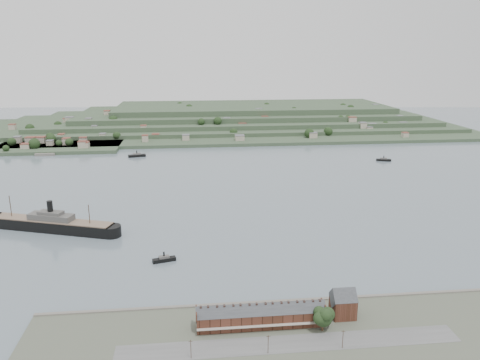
{
  "coord_description": "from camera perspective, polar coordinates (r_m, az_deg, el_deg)",
  "views": [
    {
      "loc": [
        -37.87,
        -343.4,
        116.42
      ],
      "look_at": [
        2.3,
        30.0,
        12.46
      ],
      "focal_mm": 35.0,
      "sensor_mm": 36.0,
      "label": 1
    }
  ],
  "objects": [
    {
      "name": "fig_tree",
      "position": [
        207.43,
        10.19,
        -16.08
      ],
      "size": [
        9.85,
        8.53,
        10.99
      ],
      "color": "#3D2B1C",
      "rests_on": "ground"
    },
    {
      "name": "gabled_building",
      "position": [
        219.48,
        12.45,
        -14.47
      ],
      "size": [
        10.4,
        10.18,
        14.09
      ],
      "color": "#422417",
      "rests_on": "ground"
    },
    {
      "name": "steamship",
      "position": [
        340.74,
        -22.57,
        -4.92
      ],
      "size": [
        100.3,
        44.06,
        24.92
      ],
      "color": "black",
      "rests_on": "ground"
    },
    {
      "name": "far_peninsula",
      "position": [
        746.79,
        -1.04,
        7.42
      ],
      "size": [
        760.0,
        309.0,
        30.0
      ],
      "color": "#324830",
      "rests_on": "ground"
    },
    {
      "name": "ferry_east",
      "position": [
        535.7,
        17.1,
        2.38
      ],
      "size": [
        16.25,
        8.0,
        5.87
      ],
      "color": "black",
      "rests_on": "ground"
    },
    {
      "name": "near_shore",
      "position": [
        198.22,
        6.45,
        -20.24
      ],
      "size": [
        220.0,
        80.0,
        2.6
      ],
      "color": "#4C5142",
      "rests_on": "ground"
    },
    {
      "name": "terrace_row",
      "position": [
        208.67,
        2.56,
        -16.22
      ],
      "size": [
        55.6,
        9.8,
        11.07
      ],
      "color": "#422417",
      "rests_on": "ground"
    },
    {
      "name": "ferry_west",
      "position": [
        545.0,
        -12.46,
        2.96
      ],
      "size": [
        20.08,
        9.77,
        7.26
      ],
      "color": "black",
      "rests_on": "ground"
    },
    {
      "name": "ground",
      "position": [
        364.57,
        0.15,
        -3.15
      ],
      "size": [
        1400.0,
        1400.0,
        0.0
      ],
      "primitive_type": "plane",
      "color": "slate",
      "rests_on": "ground"
    },
    {
      "name": "tugboat",
      "position": [
        274.51,
        -9.23,
        -9.5
      ],
      "size": [
        13.68,
        6.81,
        5.95
      ],
      "color": "black",
      "rests_on": "ground"
    }
  ]
}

